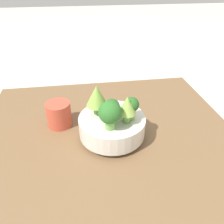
{
  "coord_description": "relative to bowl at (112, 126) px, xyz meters",
  "views": [
    {
      "loc": [
        -0.07,
        -0.56,
        0.49
      ],
      "look_at": [
        0.01,
        -0.03,
        0.13
      ],
      "focal_mm": 35.0,
      "sensor_mm": 36.0,
      "label": 1
    }
  ],
  "objects": [
    {
      "name": "ground_plane",
      "position": [
        -0.01,
        0.03,
        -0.08
      ],
      "size": [
        6.0,
        6.0,
        0.0
      ],
      "primitive_type": "plane",
      "color": "beige"
    },
    {
      "name": "romanesco_piece_far",
      "position": [
        -0.04,
        0.03,
        0.09
      ],
      "size": [
        0.06,
        0.06,
        0.1
      ],
      "color": "#609347",
      "rests_on": "bowl"
    },
    {
      "name": "cup",
      "position": [
        -0.17,
        0.09,
        0.0
      ],
      "size": [
        0.08,
        0.08,
        0.08
      ],
      "color": "#C64C38",
      "rests_on": "table"
    },
    {
      "name": "romanesco_piece_near",
      "position": [
        0.04,
        -0.03,
        0.09
      ],
      "size": [
        0.05,
        0.05,
        0.08
      ],
      "color": "#609347",
      "rests_on": "bowl"
    },
    {
      "name": "table",
      "position": [
        -0.01,
        0.03,
        -0.06
      ],
      "size": [
        0.84,
        0.72,
        0.03
      ],
      "color": "brown",
      "rests_on": "ground_plane"
    },
    {
      "name": "broccoli_floret_front",
      "position": [
        -0.01,
        -0.05,
        0.08
      ],
      "size": [
        0.06,
        0.06,
        0.09
      ],
      "color": "#6BA34C",
      "rests_on": "bowl"
    },
    {
      "name": "broccoli_floret_right",
      "position": [
        0.05,
        -0.01,
        0.07
      ],
      "size": [
        0.04,
        0.04,
        0.07
      ],
      "color": "#7AB256",
      "rests_on": "bowl"
    },
    {
      "name": "broccoli_floret_center",
      "position": [
        -0.0,
        0.0,
        0.07
      ],
      "size": [
        0.05,
        0.05,
        0.06
      ],
      "color": "#609347",
      "rests_on": "bowl"
    },
    {
      "name": "bowl",
      "position": [
        0.0,
        0.0,
        0.0
      ],
      "size": [
        0.2,
        0.2,
        0.07
      ],
      "color": "silver",
      "rests_on": "table"
    }
  ]
}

